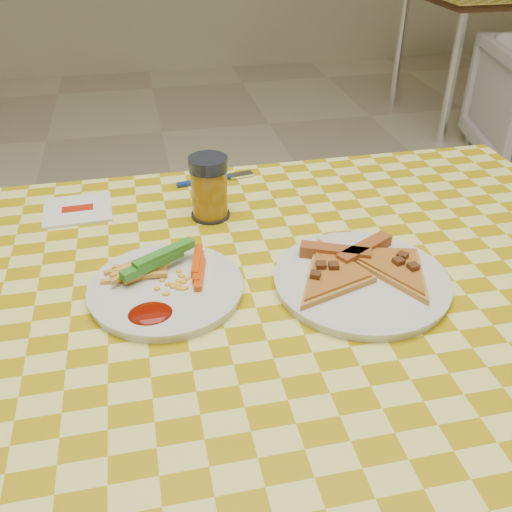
% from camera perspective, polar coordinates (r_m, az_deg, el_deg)
% --- Properties ---
extents(table, '(1.28, 0.88, 0.76)m').
position_cam_1_polar(table, '(0.88, -0.48, -7.53)').
color(table, white).
rests_on(table, ground).
extents(bg_table, '(1.08, 0.88, 0.76)m').
position_cam_1_polar(bg_table, '(3.85, 23.50, 22.22)').
color(bg_table, white).
rests_on(bg_table, ground).
extents(plate_left, '(0.29, 0.29, 0.01)m').
position_cam_1_polar(plate_left, '(0.84, -8.97, -3.34)').
color(plate_left, silver).
rests_on(plate_left, table).
extents(plate_right, '(0.29, 0.29, 0.01)m').
position_cam_1_polar(plate_right, '(0.86, 10.46, -2.57)').
color(plate_right, silver).
rests_on(plate_right, table).
extents(fries_veggies, '(0.18, 0.17, 0.04)m').
position_cam_1_polar(fries_veggies, '(0.85, -9.72, -1.88)').
color(fries_veggies, gold).
rests_on(fries_veggies, plate_left).
extents(pizza_slices, '(0.31, 0.25, 0.02)m').
position_cam_1_polar(pizza_slices, '(0.87, 10.38, -1.18)').
color(pizza_slices, '#CD853F').
rests_on(pizza_slices, plate_right).
extents(drink_glass, '(0.07, 0.07, 0.11)m').
position_cam_1_polar(drink_glass, '(1.01, -4.69, 6.77)').
color(drink_glass, black).
rests_on(drink_glass, table).
extents(napkin, '(0.12, 0.12, 0.01)m').
position_cam_1_polar(napkin, '(1.09, -17.40, 4.43)').
color(napkin, white).
rests_on(napkin, table).
extents(fork, '(0.16, 0.04, 0.01)m').
position_cam_1_polar(fork, '(1.16, -3.97, 7.72)').
color(fork, navy).
rests_on(fork, table).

